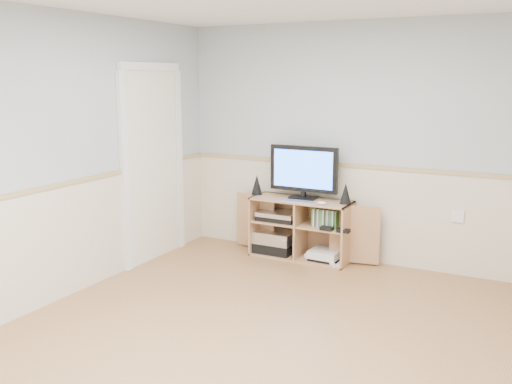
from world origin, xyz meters
TOP-DOWN VIEW (x-y plane):
  - room at (-0.06, 0.12)m, footprint 4.04×4.54m
  - media_cabinet at (-0.57, 2.07)m, footprint 1.68×0.41m
  - monitor at (-0.57, 2.07)m, footprint 0.76×0.18m
  - speaker_left at (-1.12, 2.04)m, footprint 0.12×0.12m
  - speaker_right at (-0.09, 2.04)m, footprint 0.12×0.12m
  - keyboard at (-0.55, 1.88)m, footprint 0.33×0.14m
  - mouse at (-0.28, 1.88)m, footprint 0.10×0.08m
  - av_components at (-0.86, 2.02)m, footprint 0.52×0.32m
  - game_consoles at (-0.29, 2.00)m, footprint 0.45×0.30m
  - game_cases at (-0.28, 2.00)m, footprint 0.27×0.13m
  - wall_outlet at (1.00, 2.23)m, footprint 0.12×0.03m

SIDE VIEW (x-z plane):
  - game_consoles at x=-0.29m, z-range 0.02..0.13m
  - av_components at x=-0.86m, z-range -0.01..0.45m
  - media_cabinet at x=-0.57m, z-range 0.01..0.66m
  - game_cases at x=-0.28m, z-range 0.39..0.58m
  - wall_outlet at x=1.00m, z-range 0.54..0.66m
  - keyboard at x=-0.55m, z-range 0.65..0.66m
  - mouse at x=-0.28m, z-range 0.65..0.69m
  - speaker_right at x=-0.09m, z-range 0.65..0.87m
  - speaker_left at x=-1.12m, z-range 0.65..0.87m
  - monitor at x=-0.57m, z-range 0.67..1.24m
  - room at x=-0.06m, z-range -0.05..2.49m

